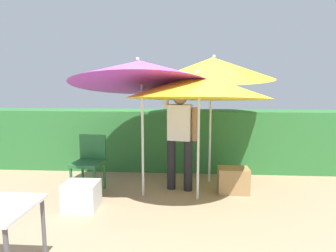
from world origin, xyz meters
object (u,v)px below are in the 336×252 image
(umbrella_yellow, at_px, (140,73))
(person_vendor, at_px, (180,133))
(umbrella_orange, at_px, (213,69))
(cooler_box, at_px, (82,196))
(crate_cardboard, at_px, (233,180))
(chair_plastic, at_px, (90,160))
(umbrella_rainbow, at_px, (198,86))

(umbrella_yellow, xyz_separation_m, person_vendor, (0.58, 0.29, -0.93))
(umbrella_orange, height_order, cooler_box, umbrella_orange)
(cooler_box, xyz_separation_m, crate_cardboard, (2.16, 0.76, 0.01))
(umbrella_yellow, bearing_deg, crate_cardboard, 8.44)
(cooler_box, bearing_deg, chair_plastic, 99.30)
(umbrella_rainbow, xyz_separation_m, crate_cardboard, (0.58, 0.31, -1.47))
(chair_plastic, relative_size, cooler_box, 1.98)
(umbrella_orange, distance_m, chair_plastic, 2.50)
(umbrella_rainbow, relative_size, cooler_box, 4.61)
(crate_cardboard, bearing_deg, cooler_box, -160.65)
(umbrella_orange, relative_size, umbrella_yellow, 1.02)
(umbrella_orange, height_order, chair_plastic, umbrella_orange)
(person_vendor, relative_size, cooler_box, 4.18)
(cooler_box, distance_m, crate_cardboard, 2.29)
(umbrella_rainbow, height_order, crate_cardboard, umbrella_rainbow)
(chair_plastic, bearing_deg, person_vendor, 5.84)
(person_vendor, bearing_deg, chair_plastic, -174.16)
(umbrella_rainbow, bearing_deg, umbrella_yellow, 173.71)
(chair_plastic, bearing_deg, umbrella_rainbow, -8.02)
(umbrella_orange, height_order, person_vendor, umbrella_orange)
(crate_cardboard, bearing_deg, person_vendor, 174.66)
(umbrella_orange, relative_size, cooler_box, 5.03)
(person_vendor, bearing_deg, umbrella_yellow, -153.31)
(umbrella_rainbow, xyz_separation_m, umbrella_orange, (0.26, 0.82, 0.29))
(umbrella_rainbow, relative_size, umbrella_yellow, 0.93)
(chair_plastic, relative_size, crate_cardboard, 1.87)
(umbrella_rainbow, distance_m, umbrella_yellow, 0.87)
(crate_cardboard, bearing_deg, chair_plastic, -178.32)
(umbrella_yellow, distance_m, chair_plastic, 1.60)
(umbrella_orange, bearing_deg, umbrella_rainbow, -107.78)
(umbrella_orange, bearing_deg, cooler_box, -145.37)
(umbrella_yellow, bearing_deg, cooler_box, -143.31)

